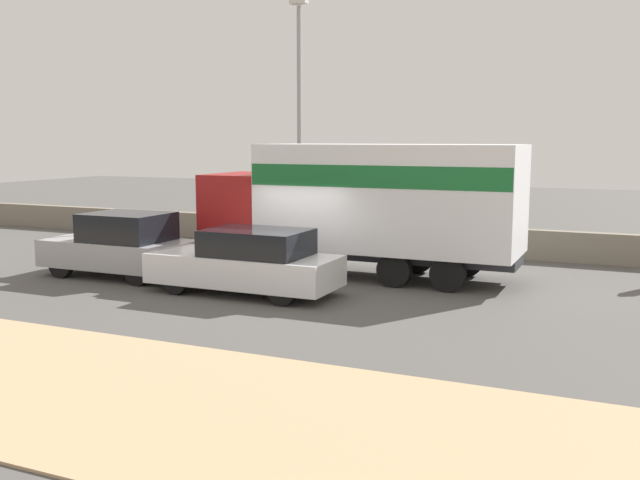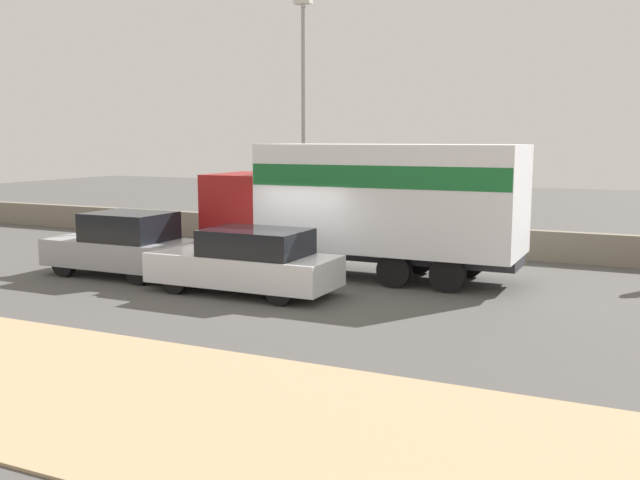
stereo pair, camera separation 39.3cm
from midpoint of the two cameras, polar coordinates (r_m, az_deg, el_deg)
name	(u,v)px [view 2 (the right image)]	position (r m, az deg, el deg)	size (l,w,h in m)	color
ground_plane	(272,292)	(16.88, -3.21, -4.17)	(80.00, 80.00, 0.00)	#514F4C
dirt_shoulder_foreground	(48,379)	(11.54, -20.00, -10.41)	(60.00, 4.62, 0.04)	tan
stone_wall_backdrop	(380,236)	(23.32, 5.30, 0.35)	(60.00, 0.35, 0.90)	gray
street_lamp	(304,108)	(23.43, -0.84, 10.52)	(0.56, 0.28, 8.02)	gray
box_truck	(368,200)	(18.54, 4.47, 3.22)	(8.40, 2.57, 3.45)	maroon
car_hatchback	(247,262)	(16.64, -5.20, -1.75)	(4.47, 1.76, 1.52)	silver
car_sedan_second	(124,245)	(19.36, -14.88, -0.37)	(3.98, 1.82, 1.68)	#9E9EA3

